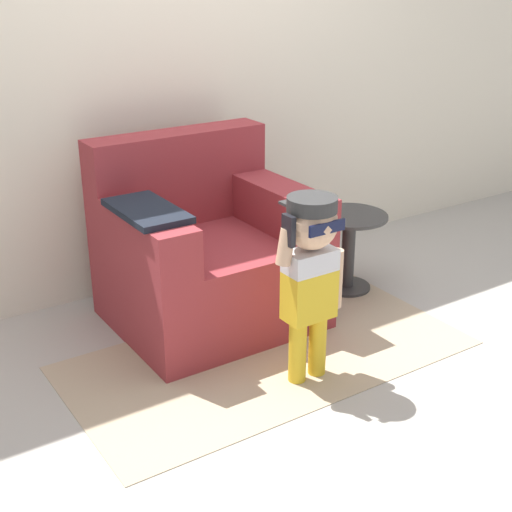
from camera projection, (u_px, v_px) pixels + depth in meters
ground_plane at (250, 315)px, 3.81m from camera, size 10.00×10.00×0.00m
wall_back at (178, 52)px, 3.86m from camera, size 10.00×0.05×2.60m
armchair at (206, 255)px, 3.67m from camera, size 1.00×0.86×0.94m
person_child at (311, 261)px, 3.03m from camera, size 0.35×0.26×0.86m
side_table at (348, 244)px, 4.03m from camera, size 0.42×0.42×0.45m
rug at (268, 355)px, 3.43m from camera, size 1.92×0.98×0.01m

